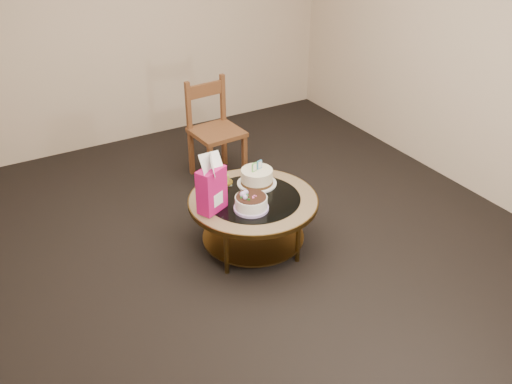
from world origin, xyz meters
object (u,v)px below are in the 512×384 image
gift_bag (211,184)px  cream_cake (257,177)px  decorated_cake (251,204)px  dining_chair (215,130)px  coffee_table (253,207)px

gift_bag → cream_cake: bearing=-5.7°
decorated_cake → gift_bag: 0.34m
gift_bag → dining_chair: size_ratio=0.47×
cream_cake → dining_chair: (0.15, 1.07, -0.03)m
coffee_table → gift_bag: 0.46m
coffee_table → gift_bag: (-0.35, 0.01, 0.30)m
cream_cake → gift_bag: bearing=-177.0°
gift_bag → coffee_table: bearing=-25.9°
decorated_cake → cream_cake: bearing=53.3°
cream_cake → coffee_table: bearing=-143.9°
dining_chair → decorated_cake: bearing=-109.6°
gift_bag → dining_chair: dining_chair is taller
coffee_table → cream_cake: size_ratio=3.19×
coffee_table → cream_cake: cream_cake is taller
cream_cake → gift_bag: 0.54m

